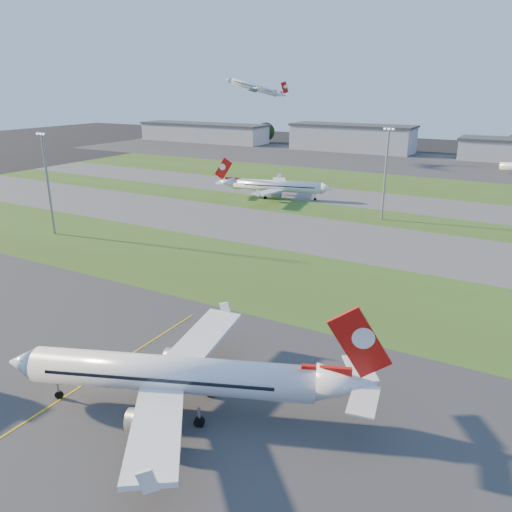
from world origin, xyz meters
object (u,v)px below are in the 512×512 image
Objects in this scene: light_mast_west at (47,177)px; airliner_parked at (175,375)px; light_mast_centre at (386,168)px; airliner_taxiing at (276,186)px.

airliner_parked is at bearing -30.57° from light_mast_west.
airliner_parked is 1.53× the size of light_mast_centre.
light_mast_centre is at bearing 70.46° from airliner_parked.
light_mast_centre is at bearing 38.66° from light_mast_west.
airliner_taxiing is 1.42× the size of light_mast_west.
light_mast_centre is (-3.53, 99.44, 10.25)m from airliner_parked.
airliner_taxiing is 42.26m from light_mast_centre.
airliner_taxiing is (-43.02, 110.01, -0.47)m from airliner_parked.
airliner_parked reaches higher than airliner_taxiing.
airliner_parked is 100.03m from light_mast_centre.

